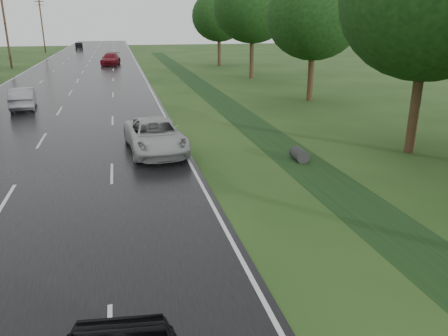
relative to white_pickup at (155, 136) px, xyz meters
The scene contains 14 objects.
road 32.70m from the white_pickup, 99.68° to the left, with size 14.00×180.00×0.04m, color black.
edge_stripe_east 32.26m from the white_pickup, 87.78° to the left, with size 0.12×180.00×0.01m, color silver.
edge_stripe_west 34.48m from the white_pickup, 110.81° to the left, with size 0.12×180.00×0.01m, color silver.
center_line 32.70m from the white_pickup, 99.68° to the left, with size 0.12×180.00×0.01m, color silver.
drainage_ditch 8.47m from the white_pickup, 44.69° to the left, with size 2.20×120.00×0.56m.
utility_pole_far 44.93m from the white_pickup, 109.19° to the left, with size 1.60×0.26×10.00m.
utility_pole_distant 73.84m from the white_pickup, 101.50° to the left, with size 1.60×0.26×10.00m.
tree_east_c 17.78m from the white_pickup, 41.48° to the left, with size 7.00×7.00×9.29m.
tree_east_d 28.78m from the white_pickup, 64.01° to the left, with size 8.00×8.00×10.76m.
tree_east_f 41.40m from the white_pickup, 72.99° to the left, with size 7.20×7.20×9.62m.
white_pickup is the anchor object (origin of this frame).
silver_sedan 15.04m from the white_pickup, 122.13° to the left, with size 1.53×4.39×1.45m, color gray.
far_car_red 43.67m from the white_pickup, 93.02° to the left, with size 2.18×5.35×1.55m, color maroon.
far_car_dark 81.59m from the white_pickup, 96.43° to the left, with size 1.49×4.28×1.41m, color black.
Camera 1 is at (4.04, -7.02, 5.82)m, focal length 35.00 mm.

